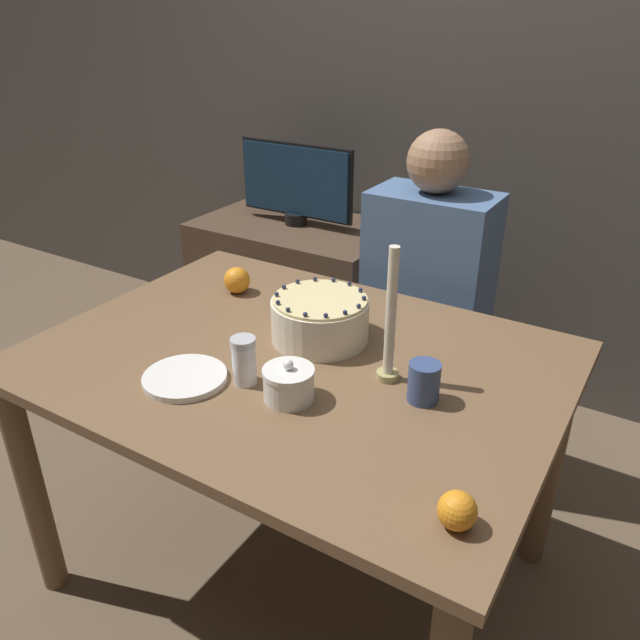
% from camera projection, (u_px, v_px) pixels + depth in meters
% --- Properties ---
extents(ground_plane, '(12.00, 12.00, 0.00)m').
position_uv_depth(ground_plane, '(299.00, 568.00, 1.94)').
color(ground_plane, brown).
extents(wall_behind, '(8.00, 0.05, 2.60)m').
position_uv_depth(wall_behind, '(492.00, 81.00, 2.42)').
color(wall_behind, '#4C4742').
rests_on(wall_behind, ground_plane).
extents(dining_table, '(1.32, 0.98, 0.76)m').
position_uv_depth(dining_table, '(295.00, 394.00, 1.65)').
color(dining_table, brown).
rests_on(dining_table, ground_plane).
extents(cake, '(0.26, 0.26, 0.13)m').
position_uv_depth(cake, '(320.00, 319.00, 1.65)').
color(cake, '#EFE5CC').
rests_on(cake, dining_table).
extents(sugar_bowl, '(0.12, 0.12, 0.10)m').
position_uv_depth(sugar_bowl, '(289.00, 384.00, 1.40)').
color(sugar_bowl, white).
rests_on(sugar_bowl, dining_table).
extents(sugar_shaker, '(0.06, 0.06, 0.12)m').
position_uv_depth(sugar_shaker, '(244.00, 360.00, 1.45)').
color(sugar_shaker, white).
rests_on(sugar_shaker, dining_table).
extents(plate_stack, '(0.20, 0.20, 0.02)m').
position_uv_depth(plate_stack, '(185.00, 378.00, 1.48)').
color(plate_stack, white).
rests_on(plate_stack, dining_table).
extents(candle, '(0.05, 0.05, 0.34)m').
position_uv_depth(candle, '(390.00, 326.00, 1.43)').
color(candle, tan).
rests_on(candle, dining_table).
extents(cup, '(0.07, 0.07, 0.09)m').
position_uv_depth(cup, '(424.00, 382.00, 1.39)').
color(cup, '#384C7F').
rests_on(cup, dining_table).
extents(orange_fruit_0, '(0.08, 0.08, 0.08)m').
position_uv_depth(orange_fruit_0, '(237.00, 280.00, 1.93)').
color(orange_fruit_0, orange).
rests_on(orange_fruit_0, dining_table).
extents(orange_fruit_1, '(0.07, 0.07, 0.07)m').
position_uv_depth(orange_fruit_1, '(457.00, 511.00, 1.06)').
color(orange_fruit_1, orange).
rests_on(orange_fruit_1, dining_table).
extents(person_man_blue_shirt, '(0.40, 0.34, 1.23)m').
position_uv_depth(person_man_blue_shirt, '(424.00, 334.00, 2.18)').
color(person_man_blue_shirt, '#2D2D38').
rests_on(person_man_blue_shirt, ground_plane).
extents(side_cabinet, '(0.88, 0.55, 0.69)m').
position_uv_depth(side_cabinet, '(297.00, 295.00, 2.93)').
color(side_cabinet, '#4C3828').
rests_on(side_cabinet, ground_plane).
extents(tv_monitor, '(0.55, 0.10, 0.35)m').
position_uv_depth(tv_monitor, '(296.00, 183.00, 2.70)').
color(tv_monitor, black).
rests_on(tv_monitor, side_cabinet).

